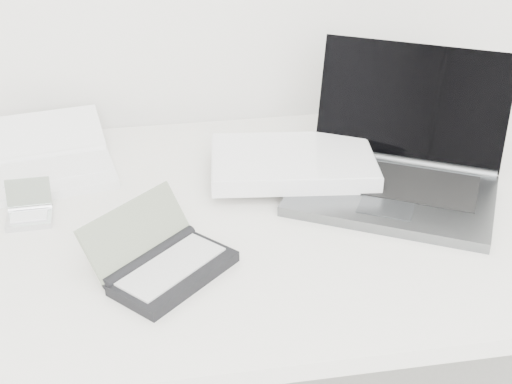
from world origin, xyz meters
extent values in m
cube|color=white|center=(0.00, 1.55, 0.71)|extent=(1.60, 0.80, 0.03)
cube|color=#5A5D5F|center=(0.23, 1.54, 0.74)|extent=(0.44, 0.39, 0.02)
cube|color=black|center=(0.25, 1.57, 0.75)|extent=(0.33, 0.26, 0.00)
cube|color=black|center=(0.30, 1.68, 0.86)|extent=(0.35, 0.23, 0.22)
cylinder|color=#5A5D5F|center=(0.29, 1.65, 0.75)|extent=(0.32, 0.19, 0.02)
cube|color=#3C3F41|center=(0.20, 1.49, 0.75)|extent=(0.11, 0.10, 0.00)
cube|color=white|center=(0.07, 1.65, 0.77)|extent=(0.33, 0.24, 0.03)
cube|color=white|center=(0.07, 1.65, 0.78)|extent=(0.33, 0.24, 0.00)
cube|color=white|center=(-0.39, 1.73, 0.74)|extent=(0.25, 0.19, 0.02)
cube|color=white|center=(-0.39, 1.74, 0.75)|extent=(0.21, 0.12, 0.00)
cube|color=white|center=(-0.41, 1.87, 0.77)|extent=(0.24, 0.17, 0.05)
cylinder|color=white|center=(-0.40, 1.80, 0.75)|extent=(0.22, 0.05, 0.02)
cube|color=silver|center=(-0.42, 1.58, 0.74)|extent=(0.08, 0.06, 0.01)
cube|color=white|center=(-0.42, 1.58, 0.74)|extent=(0.06, 0.03, 0.00)
cube|color=#9BA99C|center=(-0.42, 1.61, 0.77)|extent=(0.08, 0.02, 0.05)
cylinder|color=silver|center=(-0.42, 1.60, 0.74)|extent=(0.08, 0.01, 0.01)
cube|color=black|center=(-0.18, 1.37, 0.74)|extent=(0.21, 0.21, 0.02)
cube|color=#ADADAD|center=(-0.19, 1.37, 0.75)|extent=(0.18, 0.17, 0.00)
cube|color=slate|center=(-0.24, 1.43, 0.79)|extent=(0.18, 0.17, 0.08)
cylinder|color=black|center=(-0.22, 1.41, 0.75)|extent=(0.15, 0.14, 0.02)
camera|label=1|loc=(-0.21, 0.47, 1.39)|focal=50.00mm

